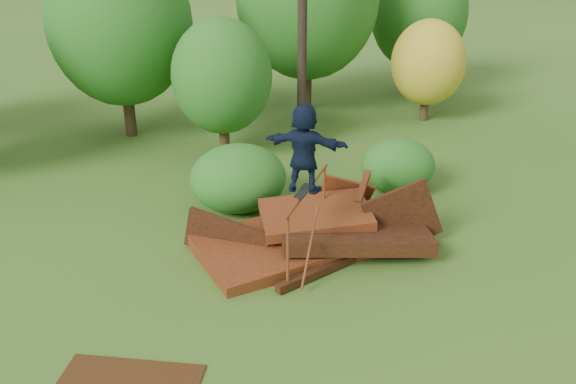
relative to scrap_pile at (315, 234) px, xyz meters
name	(u,v)px	position (x,y,z in m)	size (l,w,h in m)	color
ground	(362,301)	(0.08, -2.25, -0.36)	(240.00, 240.00, 0.00)	#2D5116
scrap_pile	(315,234)	(0.00, 0.00, 0.00)	(5.60, 3.07, 1.89)	#3D1D0B
grind_rail	(307,208)	(-0.32, -0.35, 0.87)	(1.84, 2.31, 1.66)	brown
skateboard	(304,191)	(-0.49, -0.56, 1.37)	(0.62, 0.71, 0.08)	black
skater	(304,148)	(-0.49, -0.56, 2.29)	(1.69, 0.54, 1.82)	black
tree_1	(120,23)	(-2.87, 9.18, 3.28)	(4.47, 4.47, 6.22)	black
tree_2	(222,76)	(-0.41, 6.31, 2.09)	(2.95, 2.95, 4.15)	black
tree_4	(428,63)	(7.10, 7.33, 1.69)	(2.55, 2.55, 3.52)	black
tree_5	(419,14)	(8.60, 10.70, 2.74)	(3.74, 3.74, 5.25)	black
shrub_left	(238,178)	(-1.03, 2.56, 0.47)	(2.40, 2.22, 1.66)	#195316
shrub_right	(398,166)	(3.25, 2.23, 0.35)	(1.99, 1.83, 1.41)	#195316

